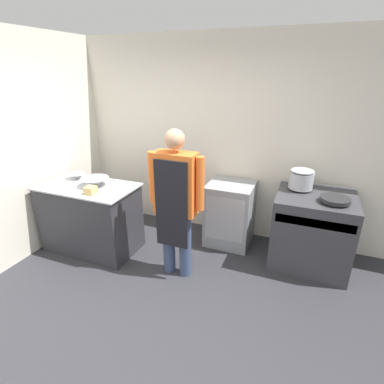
% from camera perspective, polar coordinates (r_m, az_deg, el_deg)
% --- Properties ---
extents(ground_plane, '(14.00, 14.00, 0.00)m').
position_cam_1_polar(ground_plane, '(3.14, -10.11, -23.50)').
color(ground_plane, '#2D2D33').
extents(wall_back, '(8.00, 0.05, 2.70)m').
position_cam_1_polar(wall_back, '(4.21, 3.80, 10.01)').
color(wall_back, silver).
rests_on(wall_back, ground_plane).
extents(wall_left, '(0.05, 8.00, 2.70)m').
position_cam_1_polar(wall_left, '(4.36, -26.70, 8.15)').
color(wall_left, silver).
rests_on(wall_left, ground_plane).
extents(prep_counter, '(1.23, 0.70, 0.89)m').
position_cam_1_polar(prep_counter, '(4.15, -18.66, -4.62)').
color(prep_counter, '#2D2D33').
rests_on(prep_counter, ground_plane).
extents(stove, '(0.88, 0.78, 0.92)m').
position_cam_1_polar(stove, '(3.89, 21.78, -6.82)').
color(stove, '#38383D').
rests_on(stove, ground_plane).
extents(fridge_unit, '(0.59, 0.57, 0.86)m').
position_cam_1_polar(fridge_unit, '(4.11, 7.22, -4.07)').
color(fridge_unit, '#93999E').
rests_on(fridge_unit, ground_plane).
extents(person_cook, '(0.64, 0.24, 1.70)m').
position_cam_1_polar(person_cook, '(3.22, -3.13, -1.02)').
color(person_cook, '#38476B').
rests_on(person_cook, ground_plane).
extents(mixing_bowl, '(0.35, 0.35, 0.10)m').
position_cam_1_polar(mixing_bowl, '(3.92, -17.97, 1.85)').
color(mixing_bowl, '#B2B5BC').
rests_on(mixing_bowl, prep_counter).
extents(small_bowl, '(0.23, 0.23, 0.07)m').
position_cam_1_polar(small_bowl, '(4.28, -21.16, 2.85)').
color(small_bowl, '#B2B5BC').
rests_on(small_bowl, prep_counter).
extents(plastic_tub, '(0.12, 0.12, 0.09)m').
position_cam_1_polar(plastic_tub, '(3.69, -18.76, 0.31)').
color(plastic_tub, '#D8B266').
rests_on(plastic_tub, prep_counter).
extents(stock_pot, '(0.28, 0.28, 0.24)m').
position_cam_1_polar(stock_pot, '(3.78, 20.12, 2.44)').
color(stock_pot, '#B2B5BC').
rests_on(stock_pot, stove).
extents(saute_pan, '(0.31, 0.31, 0.04)m').
position_cam_1_polar(saute_pan, '(3.58, 25.60, -1.27)').
color(saute_pan, '#262628').
rests_on(saute_pan, stove).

